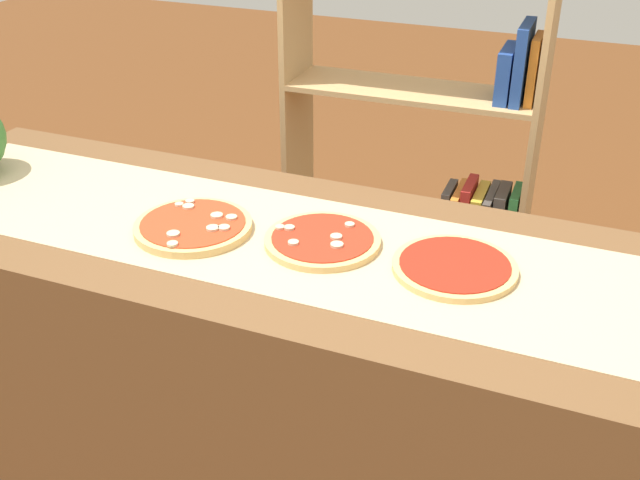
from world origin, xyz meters
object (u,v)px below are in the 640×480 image
object	(u,v)px
pizza_plain_2	(455,267)
bookshelf	(434,188)
pizza_mushroom_0	(193,226)
pizza_mushroom_1	(322,240)

from	to	relation	value
pizza_plain_2	bookshelf	bearing A→B (deg)	106.39
pizza_plain_2	bookshelf	size ratio (longest dim) A/B	0.19
pizza_mushroom_0	pizza_plain_2	size ratio (longest dim) A/B	1.03
bookshelf	pizza_plain_2	bearing A→B (deg)	-73.61
pizza_plain_2	bookshelf	xyz separation A→B (m)	(-0.27, 0.92, -0.25)
pizza_mushroom_0	pizza_mushroom_1	world-z (taller)	pizza_mushroom_0
pizza_mushroom_1	pizza_plain_2	bearing A→B (deg)	-0.06
pizza_mushroom_1	pizza_mushroom_0	bearing A→B (deg)	-169.98
pizza_mushroom_1	bookshelf	size ratio (longest dim) A/B	0.18
pizza_mushroom_0	bookshelf	world-z (taller)	bookshelf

